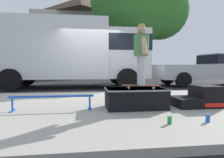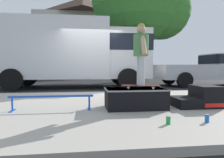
{
  "view_description": "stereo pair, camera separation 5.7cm",
  "coord_description": "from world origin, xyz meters",
  "px_view_note": "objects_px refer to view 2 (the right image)",
  "views": [
    {
      "loc": [
        -0.35,
        -7.6,
        1.0
      ],
      "look_at": [
        0.35,
        -2.57,
        0.68
      ],
      "focal_mm": 33.46,
      "sensor_mm": 36.0,
      "label": 1
    },
    {
      "loc": [
        -0.29,
        -7.6,
        1.0
      ],
      "look_at": [
        0.35,
        -2.57,
        0.68
      ],
      "focal_mm": 33.46,
      "sensor_mm": 36.0,
      "label": 2
    }
  ],
  "objects_px": {
    "skater_kid": "(141,49)",
    "skate_box": "(135,98)",
    "street_tree_main": "(142,1)",
    "grind_rail": "(52,99)",
    "box_truck": "(74,51)",
    "soda_can": "(207,118)",
    "soda_can_b": "(168,120)",
    "pickup_truck_silver": "(216,68)",
    "kicker_ramp": "(199,98)",
    "skateboard": "(141,86)"
  },
  "relations": [
    {
      "from": "soda_can_b",
      "to": "box_truck",
      "type": "height_order",
      "value": "box_truck"
    },
    {
      "from": "skateboard",
      "to": "pickup_truck_silver",
      "type": "relative_size",
      "value": 0.14
    },
    {
      "from": "skater_kid",
      "to": "soda_can_b",
      "type": "distance_m",
      "value": 1.68
    },
    {
      "from": "kicker_ramp",
      "to": "box_truck",
      "type": "distance_m",
      "value": 6.48
    },
    {
      "from": "soda_can",
      "to": "soda_can_b",
      "type": "relative_size",
      "value": 1.0
    },
    {
      "from": "skateboard",
      "to": "street_tree_main",
      "type": "relative_size",
      "value": 0.1
    },
    {
      "from": "grind_rail",
      "to": "skater_kid",
      "type": "distance_m",
      "value": 2.06
    },
    {
      "from": "kicker_ramp",
      "to": "pickup_truck_silver",
      "type": "bearing_deg",
      "value": 53.78
    },
    {
      "from": "skate_box",
      "to": "box_truck",
      "type": "height_order",
      "value": "box_truck"
    },
    {
      "from": "grind_rail",
      "to": "pickup_truck_silver",
      "type": "height_order",
      "value": "pickup_truck_silver"
    },
    {
      "from": "soda_can_b",
      "to": "skate_box",
      "type": "bearing_deg",
      "value": 99.33
    },
    {
      "from": "soda_can_b",
      "to": "box_truck",
      "type": "xyz_separation_m",
      "value": [
        -1.76,
        6.84,
        1.52
      ]
    },
    {
      "from": "skate_box",
      "to": "skater_kid",
      "type": "bearing_deg",
      "value": -21.72
    },
    {
      "from": "kicker_ramp",
      "to": "soda_can_b",
      "type": "relative_size",
      "value": 7.57
    },
    {
      "from": "box_truck",
      "to": "street_tree_main",
      "type": "xyz_separation_m",
      "value": [
        4.23,
        3.72,
        3.54
      ]
    },
    {
      "from": "grind_rail",
      "to": "box_truck",
      "type": "bearing_deg",
      "value": 88.47
    },
    {
      "from": "skater_kid",
      "to": "pickup_truck_silver",
      "type": "xyz_separation_m",
      "value": [
        5.49,
        5.74,
        -0.45
      ]
    },
    {
      "from": "kicker_ramp",
      "to": "street_tree_main",
      "type": "bearing_deg",
      "value": 82.31
    },
    {
      "from": "kicker_ramp",
      "to": "soda_can",
      "type": "bearing_deg",
      "value": -115.03
    },
    {
      "from": "skater_kid",
      "to": "street_tree_main",
      "type": "bearing_deg",
      "value": 74.61
    },
    {
      "from": "skate_box",
      "to": "box_truck",
      "type": "distance_m",
      "value": 5.96
    },
    {
      "from": "skater_kid",
      "to": "soda_can_b",
      "type": "height_order",
      "value": "skater_kid"
    },
    {
      "from": "kicker_ramp",
      "to": "grind_rail",
      "type": "distance_m",
      "value": 3.12
    },
    {
      "from": "skater_kid",
      "to": "soda_can",
      "type": "distance_m",
      "value": 1.82
    },
    {
      "from": "skateboard",
      "to": "skater_kid",
      "type": "relative_size",
      "value": 0.64
    },
    {
      "from": "skateboard",
      "to": "street_tree_main",
      "type": "height_order",
      "value": "street_tree_main"
    },
    {
      "from": "grind_rail",
      "to": "soda_can",
      "type": "relative_size",
      "value": 13.11
    },
    {
      "from": "grind_rail",
      "to": "box_truck",
      "type": "xyz_separation_m",
      "value": [
        0.15,
        5.57,
        1.35
      ]
    },
    {
      "from": "skater_kid",
      "to": "skate_box",
      "type": "bearing_deg",
      "value": 158.28
    },
    {
      "from": "skater_kid",
      "to": "box_truck",
      "type": "bearing_deg",
      "value": 106.34
    },
    {
      "from": "skate_box",
      "to": "box_truck",
      "type": "xyz_separation_m",
      "value": [
        -1.55,
        5.59,
        1.36
      ]
    },
    {
      "from": "skater_kid",
      "to": "pickup_truck_silver",
      "type": "bearing_deg",
      "value": 46.28
    },
    {
      "from": "kicker_ramp",
      "to": "soda_can_b",
      "type": "height_order",
      "value": "kicker_ramp"
    },
    {
      "from": "pickup_truck_silver",
      "to": "box_truck",
      "type": "bearing_deg",
      "value": -179.11
    },
    {
      "from": "grind_rail",
      "to": "pickup_truck_silver",
      "type": "relative_size",
      "value": 0.29
    },
    {
      "from": "kicker_ramp",
      "to": "street_tree_main",
      "type": "height_order",
      "value": "street_tree_main"
    },
    {
      "from": "soda_can_b",
      "to": "pickup_truck_silver",
      "type": "height_order",
      "value": "pickup_truck_silver"
    },
    {
      "from": "pickup_truck_silver",
      "to": "street_tree_main",
      "type": "height_order",
      "value": "street_tree_main"
    },
    {
      "from": "skateboard",
      "to": "soda_can_b",
      "type": "xyz_separation_m",
      "value": [
        0.1,
        -1.21,
        -0.41
      ]
    },
    {
      "from": "soda_can_b",
      "to": "kicker_ramp",
      "type": "bearing_deg",
      "value": 45.91
    },
    {
      "from": "soda_can",
      "to": "box_truck",
      "type": "bearing_deg",
      "value": 109.37
    },
    {
      "from": "skate_box",
      "to": "skater_kid",
      "type": "height_order",
      "value": "skater_kid"
    },
    {
      "from": "soda_can",
      "to": "box_truck",
      "type": "relative_size",
      "value": 0.02
    },
    {
      "from": "skater_kid",
      "to": "box_truck",
      "type": "height_order",
      "value": "box_truck"
    },
    {
      "from": "soda_can",
      "to": "pickup_truck_silver",
      "type": "relative_size",
      "value": 0.02
    },
    {
      "from": "soda_can",
      "to": "box_truck",
      "type": "height_order",
      "value": "box_truck"
    },
    {
      "from": "kicker_ramp",
      "to": "grind_rail",
      "type": "height_order",
      "value": "kicker_ramp"
    },
    {
      "from": "skateboard",
      "to": "soda_can_b",
      "type": "distance_m",
      "value": 1.28
    },
    {
      "from": "box_truck",
      "to": "pickup_truck_silver",
      "type": "xyz_separation_m",
      "value": [
        7.15,
        0.11,
        -0.81
      ]
    },
    {
      "from": "skate_box",
      "to": "kicker_ramp",
      "type": "height_order",
      "value": "kicker_ramp"
    }
  ]
}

